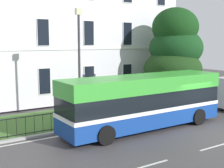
{
  "coord_description": "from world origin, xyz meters",
  "views": [
    {
      "loc": [
        -13.48,
        -10.67,
        4.88
      ],
      "look_at": [
        -3.76,
        4.33,
        2.37
      ],
      "focal_mm": 48.8,
      "sensor_mm": 36.0,
      "label": 1
    }
  ],
  "objects_px": {
    "single_decker_bus": "(144,101)",
    "georgian_townhouse": "(60,22)",
    "evergreen_tree": "(174,62)",
    "street_lamp_post": "(79,58)"
  },
  "relations": [
    {
      "from": "single_decker_bus",
      "to": "georgian_townhouse",
      "type": "bearing_deg",
      "value": 85.9
    },
    {
      "from": "evergreen_tree",
      "to": "single_decker_bus",
      "type": "distance_m",
      "value": 8.87
    },
    {
      "from": "georgian_townhouse",
      "to": "single_decker_bus",
      "type": "bearing_deg",
      "value": -93.63
    },
    {
      "from": "evergreen_tree",
      "to": "street_lamp_post",
      "type": "height_order",
      "value": "evergreen_tree"
    },
    {
      "from": "georgian_townhouse",
      "to": "street_lamp_post",
      "type": "bearing_deg",
      "value": -107.77
    },
    {
      "from": "georgian_townhouse",
      "to": "evergreen_tree",
      "type": "height_order",
      "value": "georgian_townhouse"
    },
    {
      "from": "evergreen_tree",
      "to": "single_decker_bus",
      "type": "xyz_separation_m",
      "value": [
        -7.15,
        -4.99,
        -1.6
      ]
    },
    {
      "from": "georgian_townhouse",
      "to": "evergreen_tree",
      "type": "bearing_deg",
      "value": -52.97
    },
    {
      "from": "georgian_townhouse",
      "to": "single_decker_bus",
      "type": "xyz_separation_m",
      "value": [
        -0.85,
        -13.34,
        -5.04
      ]
    },
    {
      "from": "georgian_townhouse",
      "to": "evergreen_tree",
      "type": "distance_m",
      "value": 11.02
    }
  ]
}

